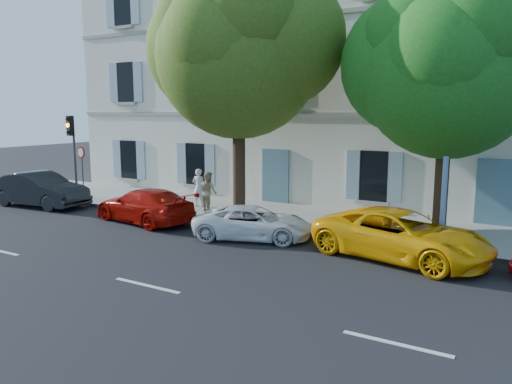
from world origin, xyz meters
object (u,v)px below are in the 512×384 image
Objects in this scene: car_dark_sedan at (40,189)px; pedestrian_a at (199,188)px; car_white_coupe at (253,223)px; car_yellow_supercar at (401,235)px; tree_left at (238,56)px; street_lamp at (449,94)px; tree_right at (448,72)px; car_red_coupe at (144,205)px; road_sign at (82,161)px; pedestrian_b at (208,191)px; traffic_light at (72,139)px.

pedestrian_a is (6.47, 2.91, 0.20)m from car_dark_sedan.
car_white_coupe is 4.75m from car_yellow_supercar.
car_dark_sedan is 1.18× the size of car_white_coupe.
tree_left is 7.51m from street_lamp.
car_dark_sedan is at bearing -171.99° from tree_right.
pedestrian_a is (-2.67, 1.05, -5.13)m from tree_left.
car_yellow_supercar is 8.62m from tree_left.
tree_left is at bearing -176.56° from tree_right.
car_red_coupe reaches higher than car_white_coupe.
car_dark_sedan is 17.00m from street_lamp.
tree_left is (9.14, 1.86, 5.33)m from car_dark_sedan.
tree_right is at bearing 112.09° from car_red_coupe.
pedestrian_a reaches higher than car_yellow_supercar.
car_red_coupe is 1.85× the size of road_sign.
road_sign reaches higher than pedestrian_b.
tree_left reaches higher than car_red_coupe.
car_red_coupe is at bearing -167.32° from tree_right.
car_white_coupe is (4.80, -0.06, -0.10)m from car_red_coupe.
pedestrian_a is at bearing 158.52° from tree_left.
traffic_light is at bearing -177.38° from tree_left.
car_dark_sedan is 6.09m from car_red_coupe.
car_yellow_supercar reaches higher than car_red_coupe.
pedestrian_b is (-9.09, 0.95, -3.67)m from street_lamp.
street_lamp is (0.85, 1.20, 3.93)m from car_yellow_supercar.
tree_left reaches higher than road_sign.
car_dark_sedan is 2.84× the size of pedestrian_b.
car_red_coupe is 6.22m from traffic_light.
car_dark_sedan is 2.25m from road_sign.
car_yellow_supercar is at bearing -106.33° from tree_right.
tree_right reaches higher than car_yellow_supercar.
road_sign is 0.30× the size of street_lamp.
tree_right reaches higher than car_white_coupe.
car_white_coupe is 2.40× the size of pedestrian_a.
pedestrian_b is (7.40, 2.29, 0.20)m from car_dark_sedan.
pedestrian_a is (-9.80, 0.62, -4.34)m from tree_right.
tree_right is 9.87m from pedestrian_b.
car_white_coupe is 2.40× the size of pedestrian_b.
tree_right is at bearing -86.60° from car_dark_sedan.
street_lamp is (10.40, 1.34, 3.99)m from car_red_coupe.
car_red_coupe is 5.93m from road_sign.
car_yellow_supercar reaches higher than car_white_coupe.
street_lamp is (7.35, -0.52, -1.46)m from tree_left.
traffic_light is at bearing -106.10° from road_sign.
tree_left is at bearing 24.08° from car_white_coupe.
car_dark_sedan is 7.75m from pedestrian_b.
car_red_coupe is at bearing -18.62° from road_sign.
road_sign is at bearing 29.53° from pedestrian_b.
car_red_coupe is 0.88× the size of car_yellow_supercar.
street_lamp reaches higher than car_yellow_supercar.
car_red_coupe is 11.42m from tree_right.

